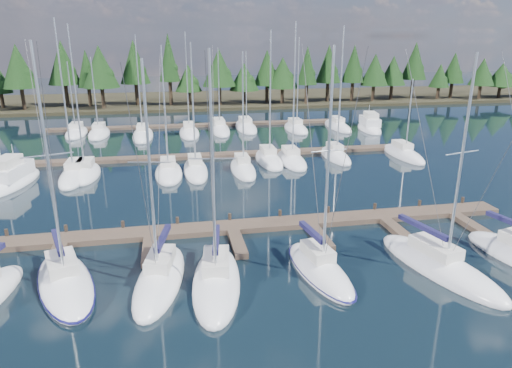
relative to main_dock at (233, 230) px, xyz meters
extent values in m
plane|color=black|center=(0.00, 12.64, -0.20)|extent=(260.00, 260.00, 0.00)
cube|color=black|center=(0.00, 72.64, 0.10)|extent=(220.00, 30.00, 0.60)
cube|color=brown|center=(0.00, 0.64, 0.00)|extent=(44.00, 2.00, 0.40)
cube|color=brown|center=(-12.00, -2.36, 0.00)|extent=(0.90, 4.00, 0.40)
cube|color=brown|center=(-6.00, -2.36, 0.00)|extent=(0.90, 4.00, 0.40)
cube|color=brown|center=(0.00, -2.36, 0.00)|extent=(0.90, 4.00, 0.40)
cube|color=brown|center=(6.00, -2.36, 0.00)|extent=(0.90, 4.00, 0.40)
cube|color=brown|center=(12.00, -2.36, 0.00)|extent=(0.90, 4.00, 0.40)
cube|color=brown|center=(18.00, -2.36, 0.00)|extent=(0.90, 4.00, 0.40)
cylinder|color=#32261C|center=(-16.00, 1.64, 0.25)|extent=(0.26, 0.26, 0.90)
cylinder|color=#32261C|center=(-12.00, 1.64, 0.25)|extent=(0.26, 0.26, 0.90)
cylinder|color=#32261C|center=(-8.00, 1.64, 0.25)|extent=(0.26, 0.26, 0.90)
cylinder|color=#32261C|center=(-4.00, 1.64, 0.25)|extent=(0.26, 0.26, 0.90)
cylinder|color=#32261C|center=(0.00, 1.64, 0.25)|extent=(0.26, 0.26, 0.90)
cylinder|color=#32261C|center=(4.00, 1.64, 0.25)|extent=(0.26, 0.26, 0.90)
cylinder|color=#32261C|center=(8.00, 1.64, 0.25)|extent=(0.26, 0.26, 0.90)
cylinder|color=#32261C|center=(12.00, 1.64, 0.25)|extent=(0.26, 0.26, 0.90)
cylinder|color=#32261C|center=(16.00, 1.64, 0.25)|extent=(0.26, 0.26, 0.90)
cylinder|color=#32261C|center=(20.00, 1.64, 0.25)|extent=(0.26, 0.26, 0.90)
cube|color=brown|center=(0.00, 22.64, 0.00)|extent=(50.00, 1.80, 0.40)
cube|color=brown|center=(0.00, 42.64, 0.00)|extent=(46.00, 1.80, 0.40)
ellipsoid|color=white|center=(-10.66, -5.77, -0.05)|extent=(5.42, 9.17, 1.90)
cube|color=beige|center=(-10.79, -5.35, 1.15)|extent=(2.36, 3.14, 0.70)
cylinder|color=silver|center=(-10.52, -6.18, 7.18)|extent=(0.20, 0.20, 12.77)
cylinder|color=silver|center=(-11.11, -4.36, 1.90)|extent=(1.29, 3.68, 0.12)
cube|color=#17153B|center=(-11.11, -4.36, 2.05)|extent=(1.46, 3.59, 0.30)
cylinder|color=silver|center=(-10.52, -6.18, 7.82)|extent=(2.49, 0.87, 0.07)
cylinder|color=#3F3F44|center=(-9.95, -7.96, 7.03)|extent=(1.19, 3.60, 13.08)
cylinder|color=#3F3F44|center=(-11.23, -3.98, 7.03)|extent=(1.46, 4.43, 13.08)
ellipsoid|color=#0D0C40|center=(-10.66, -5.77, 0.02)|extent=(5.64, 9.54, 0.18)
ellipsoid|color=white|center=(-5.25, -6.37, -0.05)|extent=(4.14, 8.94, 1.90)
cube|color=beige|center=(-5.17, -5.95, 1.15)|extent=(1.90, 2.97, 0.70)
cylinder|color=silver|center=(-5.33, -6.79, 6.74)|extent=(0.19, 0.19, 11.90)
cylinder|color=silver|center=(-4.97, -4.93, 1.90)|extent=(0.83, 3.74, 0.12)
cube|color=#17153B|center=(-4.97, -4.93, 2.05)|extent=(1.02, 3.62, 0.30)
cylinder|color=silver|center=(-5.33, -6.79, 7.34)|extent=(2.28, 0.50, 0.07)
cylinder|color=#3F3F44|center=(-5.68, -8.61, 6.59)|extent=(0.73, 3.67, 12.20)
cylinder|color=#3F3F44|center=(-4.90, -4.55, 6.59)|extent=(0.89, 4.51, 12.21)
ellipsoid|color=white|center=(-1.99, -7.25, -0.05)|extent=(3.95, 9.39, 1.90)
cube|color=beige|center=(-1.93, -6.80, 1.15)|extent=(1.89, 3.09, 0.70)
cylinder|color=silver|center=(-2.05, -7.70, 6.99)|extent=(0.18, 0.18, 12.39)
cylinder|color=silver|center=(-1.79, -5.71, 1.90)|extent=(0.65, 3.99, 0.12)
cube|color=#17153B|center=(-1.79, -5.71, 2.05)|extent=(0.85, 3.84, 0.30)
cylinder|color=silver|center=(-2.05, -7.70, 7.61)|extent=(2.48, 0.40, 0.07)
cylinder|color=#3F3F44|center=(-2.31, -9.64, 6.84)|extent=(0.55, 3.91, 12.70)
cylinder|color=#3F3F44|center=(-1.73, -5.31, 6.84)|extent=(0.67, 4.82, 12.70)
ellipsoid|color=white|center=(4.39, -7.07, -0.05)|extent=(3.42, 7.80, 1.90)
cube|color=beige|center=(4.34, -6.69, 1.15)|extent=(1.64, 2.57, 0.70)
cylinder|color=silver|center=(4.45, -7.44, 7.05)|extent=(0.18, 0.18, 12.51)
cylinder|color=silver|center=(4.21, -5.80, 1.90)|extent=(0.58, 3.30, 0.12)
cube|color=#17153B|center=(4.21, -5.80, 2.05)|extent=(0.79, 3.19, 0.30)
cylinder|color=silver|center=(4.45, -7.44, 7.68)|extent=(2.14, 0.37, 0.07)
cylinder|color=#3F3F44|center=(4.67, -9.05, 6.90)|extent=(0.49, 3.24, 12.82)
cylinder|color=#3F3F44|center=(4.17, -5.46, 6.90)|extent=(0.59, 3.99, 12.82)
ellipsoid|color=#0D0C40|center=(4.39, -7.07, 0.02)|extent=(3.56, 8.12, 0.18)
ellipsoid|color=white|center=(11.88, -8.03, -0.05)|extent=(5.18, 10.38, 1.90)
cube|color=beige|center=(11.76, -7.54, 1.15)|extent=(2.29, 3.48, 0.70)
cylinder|color=silver|center=(12.01, -8.51, 6.87)|extent=(0.19, 0.19, 12.14)
cylinder|color=silver|center=(11.46, -6.38, 1.90)|extent=(1.20, 4.29, 0.12)
cube|color=#17153B|center=(11.46, -6.38, 2.05)|extent=(1.37, 4.16, 0.30)
cylinder|color=silver|center=(12.01, -8.51, 7.47)|extent=(2.47, 0.69, 0.07)
cylinder|color=#3F3F44|center=(12.53, -10.60, 6.72)|extent=(1.09, 4.20, 12.45)
cylinder|color=#3F3F44|center=(11.35, -5.95, 6.72)|extent=(1.34, 5.17, 12.45)
cylinder|color=silver|center=(17.68, -6.80, 1.90)|extent=(1.06, 4.03, 0.12)
ellipsoid|color=white|center=(-20.68, 16.74, -0.05)|extent=(2.60, 8.38, 1.90)
cube|color=beige|center=(-20.68, 17.16, 1.15)|extent=(1.43, 2.68, 0.70)
ellipsoid|color=white|center=(-13.05, 17.26, -0.05)|extent=(2.77, 7.58, 1.90)
cube|color=beige|center=(-13.05, 17.64, 1.15)|extent=(1.52, 2.42, 0.70)
cylinder|color=silver|center=(-13.05, 16.88, 7.82)|extent=(0.16, 0.16, 14.05)
ellipsoid|color=white|center=(-14.09, 16.93, -0.05)|extent=(2.76, 9.38, 1.90)
cube|color=beige|center=(-14.09, 17.40, 1.15)|extent=(1.52, 3.00, 0.70)
cylinder|color=silver|center=(-14.09, 16.46, 8.08)|extent=(0.16, 0.16, 14.58)
ellipsoid|color=white|center=(-4.56, 15.91, -0.05)|extent=(2.82, 8.10, 1.90)
cube|color=beige|center=(-4.56, 16.31, 1.15)|extent=(1.55, 2.59, 0.70)
cylinder|color=silver|center=(-4.56, 15.50, 6.87)|extent=(0.16, 0.16, 12.14)
ellipsoid|color=white|center=(-1.71, 16.42, -0.05)|extent=(2.52, 9.07, 1.90)
cube|color=beige|center=(-1.71, 16.88, 1.15)|extent=(1.38, 2.90, 0.70)
cylinder|color=silver|center=(-1.71, 15.97, 7.00)|extent=(0.16, 0.16, 12.41)
ellipsoid|color=white|center=(3.35, 15.89, -0.05)|extent=(2.46, 8.22, 1.90)
cube|color=beige|center=(3.35, 16.30, 1.15)|extent=(1.35, 2.63, 0.70)
cylinder|color=silver|center=(3.35, 15.47, 6.55)|extent=(0.16, 0.16, 11.51)
ellipsoid|color=white|center=(6.93, 19.15, -0.05)|extent=(2.69, 8.74, 1.90)
cube|color=beige|center=(6.93, 19.59, 1.15)|extent=(1.48, 2.80, 0.70)
cylinder|color=silver|center=(6.93, 18.71, 7.60)|extent=(0.16, 0.16, 13.61)
ellipsoid|color=white|center=(9.43, 18.40, -0.05)|extent=(2.81, 8.41, 1.90)
cube|color=beige|center=(9.43, 18.82, 1.15)|extent=(1.55, 2.69, 0.70)
cylinder|color=silver|center=(9.43, 17.98, 8.01)|extent=(0.16, 0.16, 14.44)
ellipsoid|color=white|center=(15.16, 19.37, -0.05)|extent=(2.43, 8.04, 1.90)
cube|color=beige|center=(15.16, 19.77, 1.15)|extent=(1.34, 2.57, 0.70)
cylinder|color=silver|center=(15.16, 18.97, 7.82)|extent=(0.16, 0.16, 14.04)
ellipsoid|color=white|center=(23.58, 18.65, -0.05)|extent=(2.60, 9.19, 1.90)
cube|color=beige|center=(23.58, 19.11, 1.15)|extent=(1.43, 2.94, 0.70)
cylinder|color=silver|center=(23.58, 18.19, 4.92)|extent=(0.16, 0.16, 8.26)
ellipsoid|color=white|center=(-17.83, 39.54, -0.05)|extent=(2.89, 8.54, 1.90)
cube|color=beige|center=(-17.83, 39.97, 1.15)|extent=(1.59, 2.73, 0.70)
cylinder|color=silver|center=(-17.83, 39.12, 5.57)|extent=(0.16, 0.16, 9.54)
ellipsoid|color=white|center=(-14.46, 38.46, -0.05)|extent=(2.92, 8.58, 1.90)
cube|color=beige|center=(-14.46, 38.89, 1.15)|extent=(1.61, 2.75, 0.70)
cylinder|color=silver|center=(-14.46, 38.03, 5.90)|extent=(0.16, 0.16, 10.20)
ellipsoid|color=white|center=(-8.08, 36.12, -0.05)|extent=(2.89, 10.45, 1.90)
cube|color=beige|center=(-8.08, 36.65, 1.15)|extent=(1.59, 3.34, 0.70)
cylinder|color=silver|center=(-8.08, 35.60, 7.38)|extent=(0.16, 0.16, 13.16)
ellipsoid|color=white|center=(-1.36, 36.61, -0.05)|extent=(2.88, 9.31, 1.90)
cube|color=beige|center=(-1.36, 37.07, 1.15)|extent=(1.58, 2.98, 0.70)
cylinder|color=silver|center=(-1.36, 36.14, 7.56)|extent=(0.16, 0.16, 13.54)
ellipsoid|color=white|center=(3.38, 38.84, -0.05)|extent=(2.90, 12.01, 1.90)
cube|color=beige|center=(3.38, 39.44, 1.15)|extent=(1.59, 3.84, 0.70)
cylinder|color=silver|center=(3.38, 38.24, 6.47)|extent=(0.16, 0.16, 11.35)
ellipsoid|color=white|center=(7.65, 39.36, -0.05)|extent=(2.99, 10.69, 1.90)
cube|color=beige|center=(7.65, 39.90, 1.15)|extent=(1.64, 3.42, 0.70)
cylinder|color=silver|center=(7.65, 38.83, 6.22)|extent=(0.16, 0.16, 10.84)
ellipsoid|color=white|center=(15.10, 36.80, -0.05)|extent=(2.99, 8.59, 1.90)
cube|color=beige|center=(15.10, 37.23, 1.15)|extent=(1.64, 2.75, 0.70)
cylinder|color=silver|center=(15.10, 36.37, 7.20)|extent=(0.16, 0.16, 12.81)
ellipsoid|color=white|center=(22.11, 37.21, -0.05)|extent=(2.75, 9.68, 1.90)
cube|color=beige|center=(22.11, 37.69, 1.15)|extent=(1.51, 3.10, 0.70)
cylinder|color=silver|center=(22.11, 36.72, 6.03)|extent=(0.16, 0.16, 10.48)
ellipsoid|color=white|center=(-19.71, 15.64, -0.10)|extent=(4.89, 9.79, 1.87)
cube|color=white|center=(-19.71, 15.64, 1.15)|extent=(3.30, 5.51, 1.25)
cube|color=beige|center=(-19.81, 15.18, 2.19)|extent=(2.32, 3.55, 0.94)
cylinder|color=silver|center=(-19.53, 16.55, 2.81)|extent=(0.09, 0.09, 1.66)
ellipsoid|color=white|center=(26.51, 35.08, -0.10)|extent=(4.63, 9.50, 1.82)
cube|color=white|center=(26.51, 35.08, 1.11)|extent=(3.14, 5.33, 1.21)
cube|color=beige|center=(26.43, 34.63, 2.12)|extent=(2.22, 3.43, 0.91)
cylinder|color=silver|center=(26.68, 35.97, 2.73)|extent=(0.09, 0.09, 1.62)
cylinder|color=black|center=(-35.92, 66.04, 1.82)|extent=(0.70, 0.70, 2.84)
ellipsoid|color=black|center=(-35.42, 66.04, 4.74)|extent=(2.72, 2.72, 2.72)
cylinder|color=black|center=(-31.17, 62.85, 2.44)|extent=(0.70, 0.70, 4.08)
cone|color=black|center=(-31.17, 62.85, 8.45)|extent=(6.43, 6.43, 7.94)
ellipsoid|color=black|center=(-30.67, 62.85, 6.63)|extent=(3.86, 3.86, 3.86)
cylinder|color=black|center=(-23.91, 65.98, 2.54)|extent=(0.70, 0.70, 4.29)
cone|color=black|center=(-23.91, 65.98, 8.85)|extent=(6.16, 6.16, 8.34)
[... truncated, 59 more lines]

